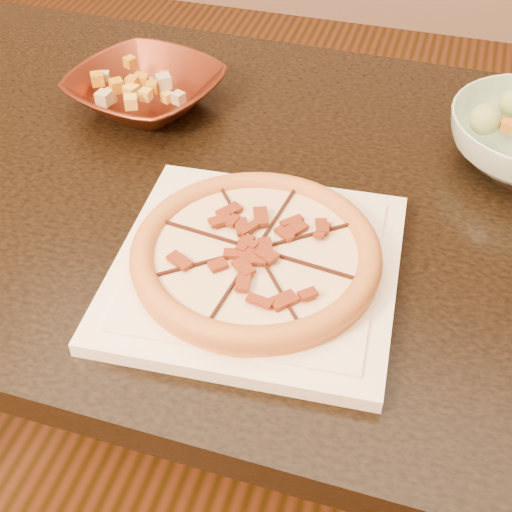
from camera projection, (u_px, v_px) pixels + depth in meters
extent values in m
cube|color=#582A15|center=(177.00, 399.00, 1.62)|extent=(4.00, 4.00, 0.02)
cube|color=black|center=(232.00, 189.00, 0.99)|extent=(1.28, 0.83, 0.04)
cylinder|color=black|center=(46.00, 192.00, 1.59)|extent=(0.07, 0.07, 0.71)
cube|color=white|center=(256.00, 269.00, 0.83)|extent=(0.35, 0.35, 0.02)
cube|color=white|center=(256.00, 262.00, 0.82)|extent=(0.29, 0.29, 0.00)
cylinder|color=orange|center=(256.00, 257.00, 0.82)|extent=(0.28, 0.28, 0.01)
torus|color=orange|center=(256.00, 252.00, 0.81)|extent=(0.29, 0.29, 0.03)
cylinder|color=#FFE3B8|center=(256.00, 253.00, 0.81)|extent=(0.23, 0.23, 0.01)
cube|color=black|center=(256.00, 250.00, 0.81)|extent=(0.04, 0.28, 0.01)
cube|color=black|center=(256.00, 250.00, 0.81)|extent=(0.18, 0.23, 0.01)
cube|color=black|center=(256.00, 250.00, 0.81)|extent=(0.28, 0.04, 0.01)
cube|color=black|center=(256.00, 250.00, 0.81)|extent=(0.23, 0.18, 0.01)
cube|color=maroon|center=(273.00, 253.00, 0.80)|extent=(0.03, 0.02, 0.00)
cube|color=maroon|center=(297.00, 253.00, 0.80)|extent=(0.03, 0.02, 0.00)
cube|color=maroon|center=(321.00, 245.00, 0.81)|extent=(0.03, 0.02, 0.00)
cube|color=maroon|center=(280.00, 243.00, 0.81)|extent=(0.03, 0.02, 0.00)
cube|color=maroon|center=(297.00, 232.00, 0.83)|extent=(0.03, 0.03, 0.00)
cube|color=maroon|center=(306.00, 216.00, 0.85)|extent=(0.02, 0.03, 0.00)
cube|color=maroon|center=(273.00, 230.00, 0.83)|extent=(0.02, 0.03, 0.00)
cube|color=maroon|center=(274.00, 214.00, 0.85)|extent=(0.02, 0.02, 0.00)
cube|color=maroon|center=(265.00, 199.00, 0.87)|extent=(0.02, 0.03, 0.00)
cube|color=maroon|center=(252.00, 222.00, 0.84)|extent=(0.02, 0.03, 0.00)
cube|color=maroon|center=(236.00, 210.00, 0.86)|extent=(0.03, 0.03, 0.00)
cube|color=maroon|center=(244.00, 235.00, 0.82)|extent=(0.03, 0.03, 0.00)
cube|color=maroon|center=(224.00, 227.00, 0.83)|extent=(0.03, 0.02, 0.00)
cube|color=maroon|center=(198.00, 225.00, 0.84)|extent=(0.03, 0.02, 0.00)
cube|color=maroon|center=(228.00, 242.00, 0.82)|extent=(0.02, 0.01, 0.00)
cube|color=maroon|center=(203.00, 245.00, 0.81)|extent=(0.03, 0.02, 0.00)
cube|color=maroon|center=(180.00, 256.00, 0.80)|extent=(0.03, 0.02, 0.00)
cube|color=maroon|center=(222.00, 257.00, 0.80)|extent=(0.03, 0.03, 0.00)
cube|color=maroon|center=(206.00, 272.00, 0.78)|extent=(0.03, 0.03, 0.00)
cube|color=maroon|center=(243.00, 258.00, 0.80)|extent=(0.02, 0.03, 0.00)
cube|color=maroon|center=(235.00, 275.00, 0.78)|extent=(0.02, 0.03, 0.00)
cube|color=maroon|center=(239.00, 295.00, 0.75)|extent=(0.02, 0.02, 0.00)
cube|color=maroon|center=(256.00, 266.00, 0.79)|extent=(0.02, 0.03, 0.00)
cube|color=maroon|center=(268.00, 283.00, 0.77)|extent=(0.02, 0.03, 0.00)
cube|color=maroon|center=(291.00, 296.00, 0.75)|extent=(0.03, 0.03, 0.00)
cube|color=maroon|center=(278.00, 266.00, 0.79)|extent=(0.03, 0.02, 0.00)
cube|color=maroon|center=(303.00, 272.00, 0.78)|extent=(0.03, 0.02, 0.00)
imported|color=maroon|center=(146.00, 90.00, 1.09)|extent=(0.27, 0.27, 0.05)
cube|color=tan|center=(143.00, 66.00, 1.07)|extent=(0.03, 0.03, 0.03)
cube|color=#C0780F|center=(153.00, 66.00, 1.07)|extent=(0.03, 0.03, 0.03)
cube|color=gold|center=(162.00, 63.00, 1.07)|extent=(0.03, 0.03, 0.03)
cube|color=tan|center=(169.00, 58.00, 1.08)|extent=(0.03, 0.03, 0.03)
cube|color=#C0780F|center=(147.00, 64.00, 1.07)|extent=(0.03, 0.03, 0.03)
cube|color=gold|center=(150.00, 59.00, 1.08)|extent=(0.03, 0.03, 0.03)
cube|color=tan|center=(147.00, 54.00, 1.09)|extent=(0.03, 0.03, 0.03)
cube|color=#C0780F|center=(143.00, 65.00, 1.07)|extent=(0.03, 0.03, 0.03)
cube|color=gold|center=(139.00, 61.00, 1.08)|extent=(0.03, 0.03, 0.03)
cube|color=tan|center=(129.00, 59.00, 1.08)|extent=(0.03, 0.03, 0.03)
cube|color=#C0780F|center=(117.00, 60.00, 1.08)|extent=(0.03, 0.03, 0.03)
cube|color=gold|center=(137.00, 66.00, 1.07)|extent=(0.03, 0.03, 0.03)
cube|color=tan|center=(126.00, 67.00, 1.06)|extent=(0.03, 0.03, 0.03)
cube|color=#C0780F|center=(118.00, 72.00, 1.05)|extent=(0.03, 0.03, 0.03)
cube|color=gold|center=(141.00, 67.00, 1.06)|extent=(0.03, 0.03, 0.03)
cube|color=tan|center=(136.00, 71.00, 1.05)|extent=(0.03, 0.03, 0.03)
cube|color=#C0780F|center=(136.00, 77.00, 1.04)|extent=(0.03, 0.03, 0.03)
cube|color=gold|center=(142.00, 82.00, 1.03)|extent=(0.03, 0.03, 0.03)
cube|color=tan|center=(145.00, 69.00, 1.06)|extent=(0.03, 0.03, 0.03)
cube|color=#C0780F|center=(153.00, 73.00, 1.05)|extent=(0.03, 0.03, 0.03)
cube|color=gold|center=(164.00, 73.00, 1.05)|extent=(0.03, 0.03, 0.03)
sphere|color=#B2BE82|center=(512.00, 109.00, 0.93)|extent=(0.04, 0.04, 0.04)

